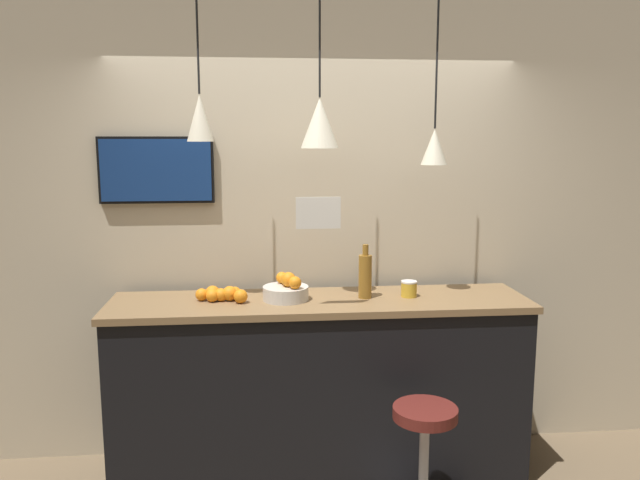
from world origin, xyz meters
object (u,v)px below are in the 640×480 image
(juice_bottle, at_px, (365,275))
(spread_jar, at_px, (409,289))
(fruit_bowl, at_px, (286,290))
(bar_stool, at_px, (424,455))
(mounted_tv, at_px, (156,170))

(juice_bottle, bearing_deg, spread_jar, -0.00)
(fruit_bowl, distance_m, juice_bottle, 0.47)
(spread_jar, bearing_deg, bar_stool, -94.59)
(fruit_bowl, height_order, juice_bottle, juice_bottle)
(bar_stool, xyz_separation_m, fruit_bowl, (-0.68, 0.60, 0.74))
(bar_stool, bearing_deg, mounted_tv, 146.98)
(juice_bottle, distance_m, spread_jar, 0.28)
(bar_stool, xyz_separation_m, spread_jar, (0.05, 0.59, 0.73))
(mounted_tv, bearing_deg, juice_bottle, -15.55)
(bar_stool, bearing_deg, fruit_bowl, 138.63)
(bar_stool, height_order, spread_jar, spread_jar)
(spread_jar, bearing_deg, mounted_tv, 167.10)
(bar_stool, xyz_separation_m, mounted_tv, (-1.44, 0.94, 1.42))
(fruit_bowl, relative_size, spread_jar, 2.79)
(juice_bottle, distance_m, mounted_tv, 1.41)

